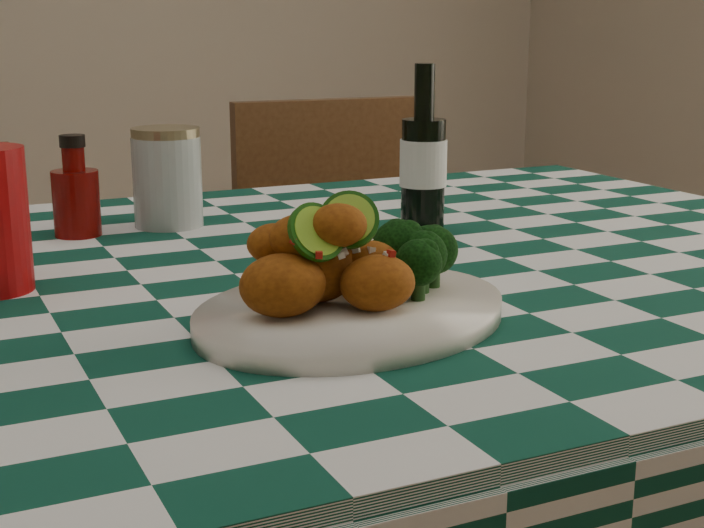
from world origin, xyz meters
name	(u,v)px	position (x,y,z in m)	size (l,w,h in m)	color
plate	(352,313)	(0.04, -0.21, 0.80)	(0.32, 0.25, 0.02)	silver
fried_chicken_pile	(334,256)	(0.02, -0.21, 0.85)	(0.15, 0.11, 0.09)	#994A0E
broccoli_side	(422,256)	(0.12, -0.20, 0.84)	(0.09, 0.09, 0.07)	black
ketchup_bottle	(75,186)	(-0.12, 0.27, 0.85)	(0.06, 0.06, 0.13)	#670805
mason_jar	(167,177)	(0.00, 0.28, 0.85)	(0.09, 0.09, 0.13)	#B2BCBA
beer_bottle	(423,149)	(0.29, 0.11, 0.89)	(0.06, 0.06, 0.22)	black
wooden_chair_right	(364,335)	(0.49, 0.67, 0.45)	(0.41, 0.43, 0.90)	#472814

